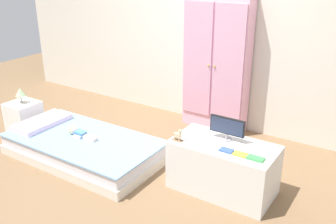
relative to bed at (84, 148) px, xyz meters
name	(u,v)px	position (x,y,z in m)	size (l,w,h in m)	color
ground_plane	(135,171)	(0.64, 0.08, -0.12)	(10.00, 10.00, 0.02)	brown
back_wall	(210,18)	(0.64, 1.65, 1.24)	(6.40, 0.05, 2.70)	silver
bed	(84,148)	(0.00, 0.00, 0.00)	(1.69, 0.90, 0.23)	silver
pillow	(42,122)	(-0.65, 0.00, 0.15)	(0.32, 0.64, 0.06)	silver
doll	(78,132)	(-0.09, 0.01, 0.15)	(0.39, 0.13, 0.10)	#4C84C6
nightstand	(24,117)	(-1.12, 0.10, 0.07)	(0.35, 0.35, 0.37)	white
table_lamp	(20,93)	(-1.12, 0.10, 0.39)	(0.12, 0.12, 0.19)	#B7B2AD
wardrobe	(216,63)	(0.83, 1.49, 0.73)	(0.81, 0.27, 1.68)	#EFADCC
tv_stand	(223,167)	(1.54, 0.25, 0.13)	(0.94, 0.50, 0.48)	silver
tv_monitor	(227,127)	(1.51, 0.33, 0.50)	(0.33, 0.10, 0.22)	#99999E
rocking_horse_toy	(178,135)	(1.15, 0.07, 0.42)	(0.10, 0.04, 0.12)	#8E6642
book_blue	(226,150)	(1.61, 0.13, 0.37)	(0.12, 0.08, 0.01)	blue
book_yellow	(240,154)	(1.74, 0.13, 0.37)	(0.12, 0.08, 0.01)	gold
book_green	(256,158)	(1.87, 0.13, 0.37)	(0.14, 0.08, 0.02)	#429E51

